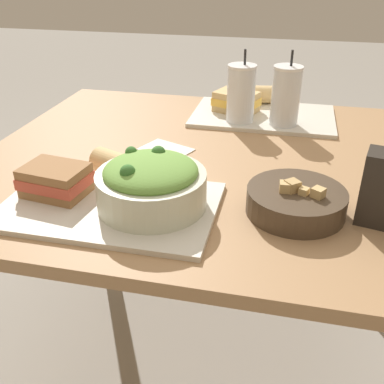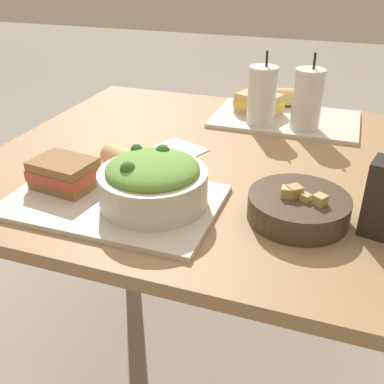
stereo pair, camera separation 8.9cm
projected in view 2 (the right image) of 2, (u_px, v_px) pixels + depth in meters
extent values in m
plane|color=gray|center=(211.00, 354.00, 1.53)|extent=(12.00, 12.00, 0.00)
cube|color=#A37A51|center=(217.00, 162.00, 1.18)|extent=(1.16, 1.02, 0.03)
cylinder|color=#A37A51|center=(126.00, 181.00, 1.88)|extent=(0.06, 0.06, 0.71)
cube|color=beige|center=(114.00, 201.00, 0.96)|extent=(0.44, 0.28, 0.01)
cube|color=beige|center=(285.00, 119.00, 1.41)|extent=(0.44, 0.28, 0.01)
cylinder|color=beige|center=(153.00, 187.00, 0.92)|extent=(0.22, 0.22, 0.07)
ellipsoid|color=#6B9E42|center=(153.00, 169.00, 0.90)|extent=(0.19, 0.19, 0.05)
sphere|color=#38702D|center=(163.00, 152.00, 0.93)|extent=(0.03, 0.03, 0.03)
sphere|color=#38702D|center=(128.00, 169.00, 0.86)|extent=(0.03, 0.03, 0.03)
sphere|color=#38702D|center=(137.00, 150.00, 0.95)|extent=(0.03, 0.03, 0.03)
cube|color=beige|center=(151.00, 170.00, 0.88)|extent=(0.06, 0.06, 0.01)
cube|color=beige|center=(168.00, 166.00, 0.89)|extent=(0.04, 0.03, 0.01)
cylinder|color=#473828|center=(298.00, 208.00, 0.89)|extent=(0.20, 0.20, 0.05)
cylinder|color=#5B2D19|center=(299.00, 199.00, 0.88)|extent=(0.18, 0.18, 0.01)
cube|color=tan|center=(294.00, 192.00, 0.88)|extent=(0.04, 0.04, 0.03)
cube|color=tan|center=(287.00, 193.00, 0.88)|extent=(0.03, 0.03, 0.02)
cube|color=tan|center=(320.00, 201.00, 0.85)|extent=(0.03, 0.03, 0.02)
cube|color=tan|center=(306.00, 198.00, 0.86)|extent=(0.02, 0.02, 0.02)
cube|color=olive|center=(65.00, 182.00, 1.00)|extent=(0.14, 0.11, 0.02)
cube|color=#C64C38|center=(64.00, 173.00, 0.99)|extent=(0.15, 0.12, 0.02)
cube|color=olive|center=(63.00, 164.00, 0.98)|extent=(0.14, 0.11, 0.02)
cylinder|color=tan|center=(134.00, 165.00, 1.03)|extent=(0.19, 0.12, 0.06)
cylinder|color=beige|center=(159.00, 177.00, 0.98)|extent=(0.03, 0.05, 0.05)
cube|color=tan|center=(258.00, 110.00, 1.43)|extent=(0.15, 0.13, 0.02)
cube|color=#EFB742|center=(259.00, 104.00, 1.42)|extent=(0.16, 0.14, 0.02)
cube|color=tan|center=(259.00, 97.00, 1.41)|extent=(0.15, 0.13, 0.02)
cylinder|color=tan|center=(274.00, 97.00, 1.50)|extent=(0.16, 0.08, 0.06)
cylinder|color=beige|center=(296.00, 98.00, 1.49)|extent=(0.02, 0.05, 0.05)
cylinder|color=silver|center=(262.00, 97.00, 1.32)|extent=(0.08, 0.08, 0.16)
cylinder|color=black|center=(261.00, 100.00, 1.33)|extent=(0.07, 0.07, 0.13)
cylinder|color=white|center=(264.00, 68.00, 1.28)|extent=(0.09, 0.09, 0.01)
cylinder|color=black|center=(267.00, 60.00, 1.27)|extent=(0.01, 0.01, 0.05)
cylinder|color=silver|center=(307.00, 101.00, 1.28)|extent=(0.08, 0.08, 0.17)
cylinder|color=#701E47|center=(307.00, 105.00, 1.29)|extent=(0.07, 0.07, 0.14)
cylinder|color=white|center=(311.00, 70.00, 1.24)|extent=(0.09, 0.09, 0.01)
cylinder|color=black|center=(314.00, 62.00, 1.23)|extent=(0.01, 0.01, 0.05)
cube|color=white|center=(180.00, 149.00, 1.21)|extent=(0.16, 0.14, 0.00)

